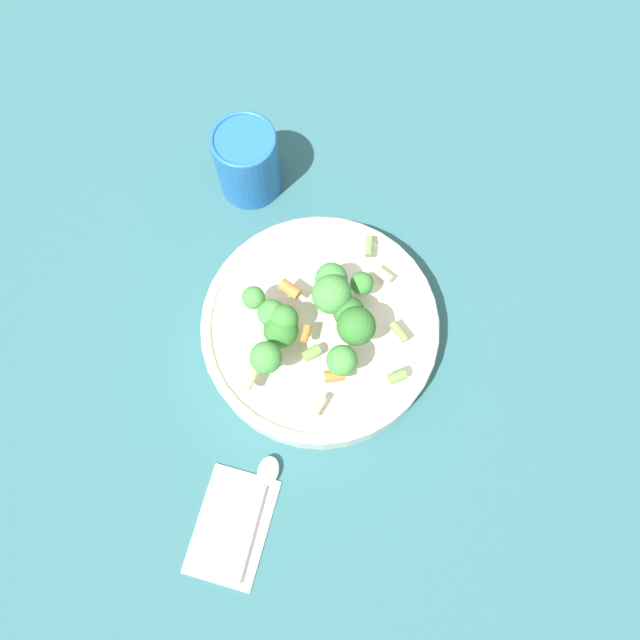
# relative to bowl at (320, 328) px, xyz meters

# --- Properties ---
(ground_plane) EXTENTS (3.00, 3.00, 0.00)m
(ground_plane) POSITION_rel_bowl_xyz_m (0.00, 0.00, -0.03)
(ground_plane) COLOR #2D6066
(bowl) EXTENTS (0.30, 0.30, 0.05)m
(bowl) POSITION_rel_bowl_xyz_m (0.00, 0.00, 0.00)
(bowl) COLOR silver
(bowl) RESTS_ON ground_plane
(pasta_salad) EXTENTS (0.21, 0.21, 0.08)m
(pasta_salad) POSITION_rel_bowl_xyz_m (0.01, -0.00, 0.07)
(pasta_salad) COLOR #8CB766
(pasta_salad) RESTS_ON bowl
(cup) EXTENTS (0.09, 0.09, 0.11)m
(cup) POSITION_rel_bowl_xyz_m (-0.25, -0.05, 0.03)
(cup) COLOR #2366B2
(cup) RESTS_ON ground_plane
(napkin) EXTENTS (0.15, 0.14, 0.01)m
(napkin) POSITION_rel_bowl_xyz_m (0.21, -0.16, -0.03)
(napkin) COLOR white
(napkin) RESTS_ON ground_plane
(spoon) EXTENTS (0.14, 0.08, 0.01)m
(spoon) POSITION_rel_bowl_xyz_m (0.18, -0.11, -0.02)
(spoon) COLOR silver
(spoon) RESTS_ON napkin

